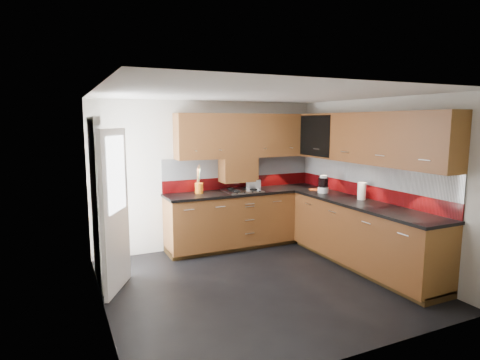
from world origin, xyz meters
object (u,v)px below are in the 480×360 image
utensil_pot (199,187)px  food_processor (323,185)px  gas_hob (242,190)px  toaster (253,184)px

utensil_pot → food_processor: (1.81, -0.80, 0.03)m
gas_hob → food_processor: size_ratio=2.07×
utensil_pot → gas_hob: bearing=-10.1°
utensil_pot → food_processor: 1.98m
utensil_pot → toaster: (0.95, -0.04, -0.02)m
gas_hob → toaster: size_ratio=2.09×
gas_hob → utensil_pot: size_ratio=1.24×
gas_hob → utensil_pot: bearing=169.9°
toaster → food_processor: food_processor is taller
gas_hob → utensil_pot: 0.72m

